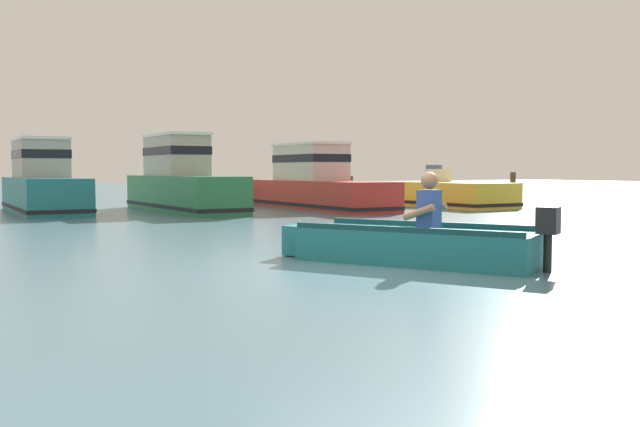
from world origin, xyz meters
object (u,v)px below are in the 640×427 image
object	(u,v)px
moored_boat_green	(181,182)
moored_boat_yellow	(446,195)
moored_boat_teal	(43,185)
moored_boat_red	(316,184)
rowboat_with_person	(413,244)

from	to	relation	value
moored_boat_green	moored_boat_yellow	distance (m)	8.75
moored_boat_teal	moored_boat_red	distance (m)	8.06
rowboat_with_person	moored_boat_yellow	size ratio (longest dim) A/B	0.67
moored_boat_green	moored_boat_yellow	size ratio (longest dim) A/B	1.28
moored_boat_green	moored_boat_red	world-z (taller)	moored_boat_green
moored_boat_green	moored_boat_yellow	bearing A→B (deg)	-8.83
moored_boat_yellow	moored_boat_green	bearing A→B (deg)	171.17
moored_boat_red	moored_boat_yellow	world-z (taller)	moored_boat_red
rowboat_with_person	moored_boat_green	bearing A→B (deg)	87.79
rowboat_with_person	moored_boat_teal	bearing A→B (deg)	103.15
moored_boat_green	moored_boat_yellow	world-z (taller)	moored_boat_green
moored_boat_teal	moored_boat_red	size ratio (longest dim) A/B	0.83
moored_boat_teal	moored_boat_green	world-z (taller)	moored_boat_green
moored_boat_teal	moored_boat_yellow	world-z (taller)	moored_boat_teal
moored_boat_teal	moored_boat_yellow	distance (m)	12.57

